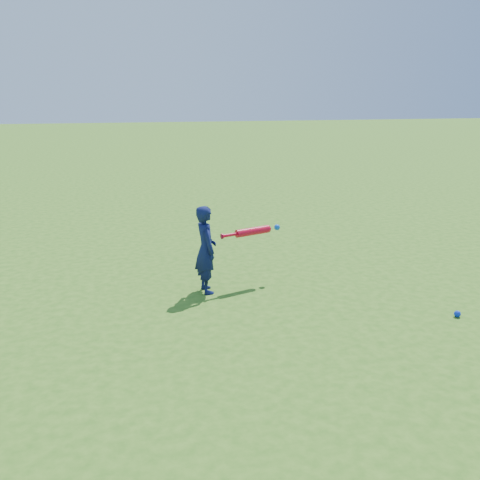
{
  "coord_description": "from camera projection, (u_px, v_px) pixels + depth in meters",
  "views": [
    {
      "loc": [
        -0.49,
        -6.18,
        2.42
      ],
      "look_at": [
        1.04,
        0.21,
        0.6
      ],
      "focal_mm": 40.0,
      "sensor_mm": 36.0,
      "label": 1
    }
  ],
  "objects": [
    {
      "name": "ground",
      "position": [
        162.0,
        297.0,
        6.55
      ],
      "size": [
        80.0,
        80.0,
        0.0
      ],
      "primitive_type": "plane",
      "color": "#336718",
      "rests_on": "ground"
    },
    {
      "name": "child",
      "position": [
        206.0,
        250.0,
        6.58
      ],
      "size": [
        0.3,
        0.43,
        1.1
      ],
      "primitive_type": "imported",
      "rotation": [
        0.0,
        0.0,
        1.68
      ],
      "color": "#0E1544",
      "rests_on": "ground"
    },
    {
      "name": "ground_ball_blue",
      "position": [
        457.0,
        314.0,
        5.94
      ],
      "size": [
        0.07,
        0.07,
        0.07
      ],
      "primitive_type": "sphere",
      "color": "#0B29CB",
      "rests_on": "ground"
    },
    {
      "name": "bat_swing",
      "position": [
        255.0,
        231.0,
        6.85
      ],
      "size": [
        0.85,
        0.35,
        0.1
      ],
      "rotation": [
        0.0,
        0.0,
        0.33
      ],
      "color": "red",
      "rests_on": "ground"
    }
  ]
}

